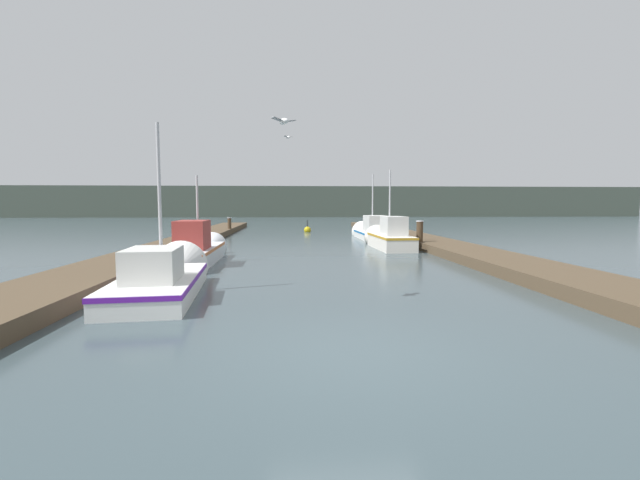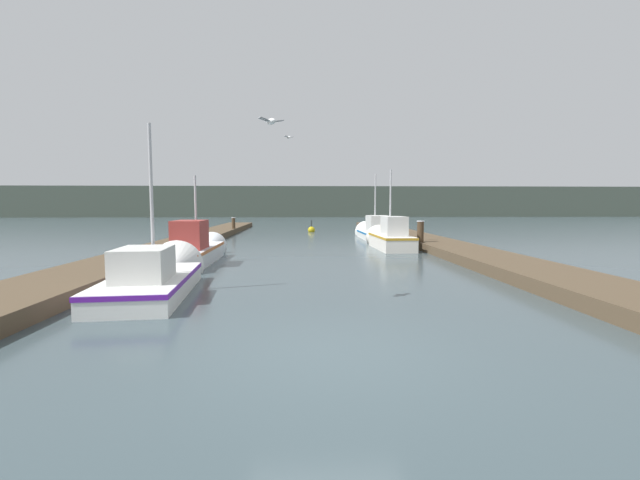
{
  "view_description": "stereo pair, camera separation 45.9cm",
  "coord_description": "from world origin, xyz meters",
  "px_view_note": "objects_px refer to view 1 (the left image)",
  "views": [
    {
      "loc": [
        -0.86,
        -5.83,
        2.12
      ],
      "look_at": [
        0.5,
        13.83,
        0.47
      ],
      "focal_mm": 24.0,
      "sensor_mm": 36.0,
      "label": 1
    },
    {
      "loc": [
        -0.4,
        -5.85,
        2.12
      ],
      "look_at": [
        0.5,
        13.83,
        0.47
      ],
      "focal_mm": 24.0,
      "sensor_mm": 36.0,
      "label": 2
    }
  ],
  "objects_px": {
    "fishing_boat_3": "(371,232)",
    "seagull_1": "(288,137)",
    "mooring_piling_1": "(230,226)",
    "mooring_piling_2": "(387,229)",
    "mooring_piling_0": "(420,235)",
    "fishing_boat_2": "(388,238)",
    "fishing_boat_1": "(199,249)",
    "seagull_lead": "(284,121)",
    "fishing_boat_0": "(166,276)",
    "channel_buoy": "(307,230)"
  },
  "relations": [
    {
      "from": "fishing_boat_0",
      "to": "mooring_piling_1",
      "type": "xyz_separation_m",
      "value": [
        -1.29,
        20.38,
        0.25
      ]
    },
    {
      "from": "fishing_boat_0",
      "to": "fishing_boat_1",
      "type": "height_order",
      "value": "fishing_boat_0"
    },
    {
      "from": "fishing_boat_2",
      "to": "mooring_piling_0",
      "type": "relative_size",
      "value": 3.63
    },
    {
      "from": "mooring_piling_0",
      "to": "channel_buoy",
      "type": "distance_m",
      "value": 13.9
    },
    {
      "from": "seagull_1",
      "to": "mooring_piling_0",
      "type": "bearing_deg",
      "value": -61.26
    },
    {
      "from": "fishing_boat_1",
      "to": "mooring_piling_2",
      "type": "height_order",
      "value": "fishing_boat_1"
    },
    {
      "from": "fishing_boat_1",
      "to": "fishing_boat_2",
      "type": "bearing_deg",
      "value": 28.54
    },
    {
      "from": "fishing_boat_0",
      "to": "fishing_boat_1",
      "type": "distance_m",
      "value": 5.22
    },
    {
      "from": "mooring_piling_1",
      "to": "fishing_boat_0",
      "type": "bearing_deg",
      "value": -86.39
    },
    {
      "from": "seagull_lead",
      "to": "fishing_boat_1",
      "type": "bearing_deg",
      "value": 79.72
    },
    {
      "from": "channel_buoy",
      "to": "fishing_boat_3",
      "type": "bearing_deg",
      "value": -60.13
    },
    {
      "from": "fishing_boat_2",
      "to": "mooring_piling_2",
      "type": "bearing_deg",
      "value": 75.92
    },
    {
      "from": "fishing_boat_0",
      "to": "channel_buoy",
      "type": "distance_m",
      "value": 22.46
    },
    {
      "from": "fishing_boat_2",
      "to": "fishing_boat_3",
      "type": "xyz_separation_m",
      "value": [
        0.25,
        5.79,
        -0.07
      ]
    },
    {
      "from": "seagull_1",
      "to": "mooring_piling_2",
      "type": "bearing_deg",
      "value": -3.58
    },
    {
      "from": "fishing_boat_3",
      "to": "seagull_1",
      "type": "distance_m",
      "value": 8.62
    },
    {
      "from": "channel_buoy",
      "to": "mooring_piling_0",
      "type": "bearing_deg",
      "value": -69.83
    },
    {
      "from": "fishing_boat_2",
      "to": "fishing_boat_3",
      "type": "relative_size",
      "value": 0.78
    },
    {
      "from": "fishing_boat_1",
      "to": "mooring_piling_0",
      "type": "height_order",
      "value": "fishing_boat_1"
    },
    {
      "from": "seagull_1",
      "to": "fishing_boat_0",
      "type": "bearing_deg",
      "value": -150.88
    },
    {
      "from": "fishing_boat_1",
      "to": "fishing_boat_2",
      "type": "xyz_separation_m",
      "value": [
        8.13,
        4.55,
        0.02
      ]
    },
    {
      "from": "fishing_boat_2",
      "to": "seagull_lead",
      "type": "xyz_separation_m",
      "value": [
        -4.88,
        -11.71,
        3.29
      ]
    },
    {
      "from": "channel_buoy",
      "to": "seagull_lead",
      "type": "height_order",
      "value": "seagull_lead"
    },
    {
      "from": "fishing_boat_1",
      "to": "seagull_1",
      "type": "distance_m",
      "value": 8.12
    },
    {
      "from": "fishing_boat_0",
      "to": "mooring_piling_1",
      "type": "distance_m",
      "value": 20.43
    },
    {
      "from": "fishing_boat_3",
      "to": "mooring_piling_0",
      "type": "bearing_deg",
      "value": -81.55
    },
    {
      "from": "channel_buoy",
      "to": "seagull_lead",
      "type": "distance_m",
      "value": 24.29
    },
    {
      "from": "fishing_boat_3",
      "to": "mooring_piling_0",
      "type": "height_order",
      "value": "fishing_boat_3"
    },
    {
      "from": "mooring_piling_2",
      "to": "seagull_1",
      "type": "distance_m",
      "value": 9.75
    },
    {
      "from": "channel_buoy",
      "to": "fishing_boat_1",
      "type": "bearing_deg",
      "value": -105.51
    },
    {
      "from": "mooring_piling_1",
      "to": "mooring_piling_2",
      "type": "xyz_separation_m",
      "value": [
        10.59,
        -3.99,
        -0.03
      ]
    },
    {
      "from": "fishing_boat_3",
      "to": "mooring_piling_1",
      "type": "xyz_separation_m",
      "value": [
        -9.4,
        4.82,
        0.17
      ]
    },
    {
      "from": "fishing_boat_0",
      "to": "fishing_boat_2",
      "type": "relative_size",
      "value": 1.12
    },
    {
      "from": "fishing_boat_0",
      "to": "seagull_lead",
      "type": "height_order",
      "value": "fishing_boat_0"
    },
    {
      "from": "fishing_boat_1",
      "to": "fishing_boat_0",
      "type": "bearing_deg",
      "value": -87.75
    },
    {
      "from": "mooring_piling_1",
      "to": "fishing_boat_1",
      "type": "bearing_deg",
      "value": -86.17
    },
    {
      "from": "fishing_boat_1",
      "to": "fishing_boat_3",
      "type": "distance_m",
      "value": 13.32
    },
    {
      "from": "mooring_piling_1",
      "to": "mooring_piling_2",
      "type": "bearing_deg",
      "value": -20.67
    },
    {
      "from": "channel_buoy",
      "to": "seagull_1",
      "type": "relative_size",
      "value": 2.19
    },
    {
      "from": "mooring_piling_1",
      "to": "seagull_1",
      "type": "distance_m",
      "value": 11.59
    },
    {
      "from": "fishing_boat_0",
      "to": "fishing_boat_1",
      "type": "xyz_separation_m",
      "value": [
        -0.27,
        5.22,
        0.13
      ]
    },
    {
      "from": "mooring_piling_2",
      "to": "seagull_lead",
      "type": "relative_size",
      "value": 2.16
    },
    {
      "from": "fishing_boat_2",
      "to": "seagull_lead",
      "type": "height_order",
      "value": "seagull_lead"
    },
    {
      "from": "mooring_piling_0",
      "to": "channel_buoy",
      "type": "height_order",
      "value": "mooring_piling_0"
    },
    {
      "from": "mooring_piling_0",
      "to": "mooring_piling_1",
      "type": "xyz_separation_m",
      "value": [
        -10.47,
        11.39,
        -0.09
      ]
    },
    {
      "from": "fishing_boat_1",
      "to": "mooring_piling_0",
      "type": "xyz_separation_m",
      "value": [
        9.45,
        3.78,
        0.21
      ]
    },
    {
      "from": "mooring_piling_0",
      "to": "mooring_piling_1",
      "type": "relative_size",
      "value": 1.15
    },
    {
      "from": "channel_buoy",
      "to": "mooring_piling_2",
      "type": "bearing_deg",
      "value": -49.0
    },
    {
      "from": "seagull_1",
      "to": "fishing_boat_2",
      "type": "bearing_deg",
      "value": -56.87
    },
    {
      "from": "seagull_lead",
      "to": "channel_buoy",
      "type": "bearing_deg",
      "value": 51.92
    }
  ]
}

